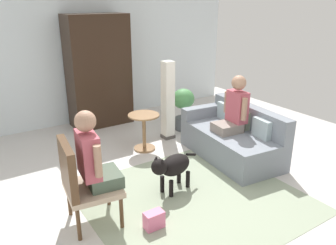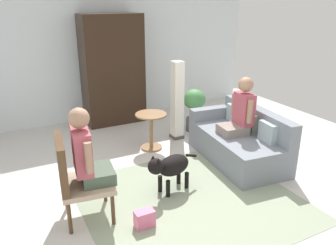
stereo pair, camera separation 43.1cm
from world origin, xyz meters
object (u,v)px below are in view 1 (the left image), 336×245
at_px(person_on_couch, 234,109).
at_px(person_on_armchair, 93,156).
at_px(round_end_table, 144,128).
at_px(column_lamp, 168,101).
at_px(couch, 233,138).
at_px(armoire_cabinet, 99,71).
at_px(armchair, 80,179).
at_px(potted_plant, 183,105).
at_px(dog, 172,166).
at_px(handbag, 154,220).

xyz_separation_m(person_on_couch, person_on_armchair, (-2.42, -0.39, 0.01)).
bearing_deg(round_end_table, column_lamp, 18.40).
relative_size(person_on_armchair, round_end_table, 1.42).
height_order(couch, armoire_cabinet, armoire_cabinet).
bearing_deg(column_lamp, person_on_couch, -71.11).
xyz_separation_m(armchair, potted_plant, (2.62, 1.76, -0.07)).
distance_m(round_end_table, potted_plant, 1.13).
relative_size(round_end_table, column_lamp, 0.44).
bearing_deg(person_on_armchair, dog, 2.66).
bearing_deg(dog, round_end_table, 75.38).
height_order(person_on_couch, person_on_armchair, person_on_armchair).
bearing_deg(round_end_table, dog, -104.62).
xyz_separation_m(person_on_couch, potted_plant, (0.05, 1.39, -0.30)).
bearing_deg(dog, person_on_couch, 14.11).
bearing_deg(column_lamp, handbag, -126.73).
distance_m(armchair, handbag, 0.92).
bearing_deg(column_lamp, armoire_cabinet, 116.68).
height_order(column_lamp, armoire_cabinet, armoire_cabinet).
xyz_separation_m(person_on_armchair, armoire_cabinet, (1.32, 2.97, 0.25)).
xyz_separation_m(round_end_table, dog, (-0.35, -1.35, -0.01)).
relative_size(armchair, potted_plant, 1.25).
bearing_deg(potted_plant, couch, -90.53).
distance_m(round_end_table, dog, 1.40).
bearing_deg(handbag, dog, 41.19).
bearing_deg(potted_plant, handbag, -131.74).
bearing_deg(potted_plant, armchair, -146.14).
height_order(couch, person_on_armchair, person_on_armchair).
xyz_separation_m(round_end_table, armoire_cabinet, (-0.09, 1.57, 0.69)).
distance_m(couch, potted_plant, 1.38).
bearing_deg(couch, handbag, -156.03).
relative_size(couch, column_lamp, 1.26).
relative_size(round_end_table, handbag, 2.81).
bearing_deg(armchair, couch, 8.66).
bearing_deg(handbag, column_lamp, 53.27).
bearing_deg(dog, armchair, -178.57).
bearing_deg(armoire_cabinet, dog, -95.13).
relative_size(couch, round_end_table, 2.86).
relative_size(person_on_armchair, dog, 1.11).
relative_size(dog, armoire_cabinet, 0.37).
height_order(couch, armchair, armchair).
bearing_deg(armchair, handbag, -38.45).
relative_size(person_on_armchair, armoire_cabinet, 0.41).
bearing_deg(armoire_cabinet, person_on_armchair, -114.00).
xyz_separation_m(person_on_couch, column_lamp, (-0.41, 1.21, -0.11)).
bearing_deg(person_on_armchair, person_on_couch, 9.19).
height_order(armchair, handbag, armchair).
bearing_deg(person_on_couch, armoire_cabinet, 113.14).
height_order(couch, potted_plant, same).
bearing_deg(couch, column_lamp, 110.89).
xyz_separation_m(couch, person_on_couch, (-0.04, -0.02, 0.50)).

